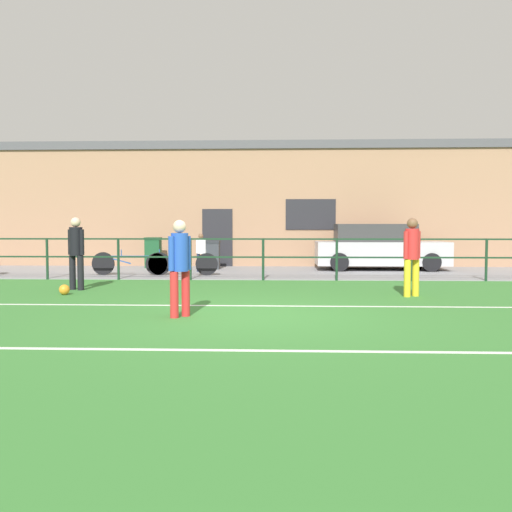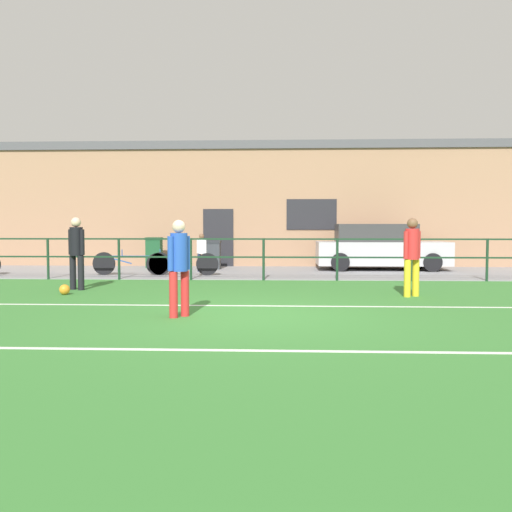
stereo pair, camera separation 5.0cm
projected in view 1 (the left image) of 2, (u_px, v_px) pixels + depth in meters
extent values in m
cube|color=#387A33|center=(253.00, 317.00, 9.16)|extent=(60.00, 44.00, 0.04)
cube|color=white|center=(256.00, 306.00, 10.29)|extent=(36.00, 0.11, 0.00)
cube|color=white|center=(242.00, 350.00, 6.60)|extent=(36.00, 0.11, 0.00)
cube|color=gray|center=(265.00, 272.00, 17.64)|extent=(48.00, 5.00, 0.02)
cylinder|color=#193823|center=(47.00, 259.00, 15.36)|extent=(0.07, 0.07, 1.15)
cylinder|color=#193823|center=(118.00, 259.00, 15.28)|extent=(0.07, 0.07, 1.15)
cylinder|color=#193823|center=(190.00, 259.00, 15.20)|extent=(0.07, 0.07, 1.15)
cylinder|color=#193823|center=(263.00, 259.00, 15.11)|extent=(0.07, 0.07, 1.15)
cylinder|color=#193823|center=(337.00, 259.00, 15.03)|extent=(0.07, 0.07, 1.15)
cylinder|color=#193823|center=(411.00, 260.00, 14.95)|extent=(0.07, 0.07, 1.15)
cylinder|color=#193823|center=(486.00, 260.00, 14.86)|extent=(0.07, 0.07, 1.15)
cube|color=#193823|center=(263.00, 239.00, 15.08)|extent=(36.00, 0.04, 0.04)
cube|color=#193823|center=(263.00, 257.00, 15.11)|extent=(36.00, 0.04, 0.04)
cube|color=#A37A5B|center=(268.00, 209.00, 21.21)|extent=(28.00, 2.40, 4.26)
cube|color=#232328|center=(217.00, 238.00, 20.14)|extent=(1.10, 0.04, 2.10)
cube|color=#232328|center=(311.00, 214.00, 19.95)|extent=(1.80, 0.04, 1.10)
cube|color=#4C4C51|center=(268.00, 149.00, 21.09)|extent=(28.00, 2.56, 0.30)
cylinder|color=black|center=(81.00, 273.00, 12.79)|extent=(0.15, 0.15, 0.80)
cylinder|color=black|center=(73.00, 273.00, 12.90)|extent=(0.15, 0.15, 0.80)
cylinder|color=black|center=(76.00, 241.00, 12.81)|extent=(0.30, 0.30, 0.66)
sphere|color=beige|center=(76.00, 222.00, 12.78)|extent=(0.23, 0.23, 0.23)
cylinder|color=black|center=(82.00, 242.00, 12.73)|extent=(0.10, 0.10, 0.59)
cylinder|color=black|center=(70.00, 242.00, 12.89)|extent=(0.10, 0.10, 0.59)
cylinder|color=gold|center=(416.00, 278.00, 11.70)|extent=(0.14, 0.14, 0.78)
cylinder|color=gold|center=(407.00, 278.00, 11.57)|extent=(0.14, 0.14, 0.78)
cylinder|color=red|center=(412.00, 244.00, 11.60)|extent=(0.29, 0.29, 0.65)
sphere|color=brown|center=(412.00, 223.00, 11.57)|extent=(0.22, 0.22, 0.22)
cylinder|color=red|center=(418.00, 245.00, 11.69)|extent=(0.10, 0.10, 0.58)
cylinder|color=red|center=(406.00, 245.00, 11.51)|extent=(0.10, 0.10, 0.58)
cylinder|color=red|center=(174.00, 295.00, 8.93)|extent=(0.14, 0.14, 0.75)
cylinder|color=red|center=(186.00, 293.00, 9.10)|extent=(0.14, 0.14, 0.75)
cylinder|color=blue|center=(180.00, 252.00, 8.97)|extent=(0.28, 0.28, 0.62)
sphere|color=beige|center=(180.00, 226.00, 8.95)|extent=(0.21, 0.21, 0.21)
cylinder|color=blue|center=(171.00, 254.00, 8.85)|extent=(0.10, 0.10, 0.55)
cylinder|color=blue|center=(188.00, 253.00, 9.10)|extent=(0.10, 0.10, 0.55)
sphere|color=orange|center=(64.00, 290.00, 11.93)|extent=(0.22, 0.22, 0.22)
cylinder|color=#232D4C|center=(204.00, 263.00, 17.67)|extent=(0.11, 0.11, 0.58)
cylinder|color=#232D4C|center=(198.00, 263.00, 17.73)|extent=(0.11, 0.11, 0.58)
cylinder|color=white|center=(201.00, 246.00, 17.68)|extent=(0.21, 0.21, 0.48)
sphere|color=brown|center=(201.00, 236.00, 17.66)|extent=(0.16, 0.16, 0.16)
cylinder|color=white|center=(205.00, 247.00, 17.63)|extent=(0.08, 0.08, 0.43)
cylinder|color=white|center=(197.00, 247.00, 17.72)|extent=(0.08, 0.08, 0.43)
cube|color=#B7B7BC|center=(381.00, 253.00, 18.60)|extent=(4.32, 1.71, 0.77)
cube|color=#373738|center=(374.00, 233.00, 18.57)|extent=(2.59, 1.43, 0.59)
cylinder|color=black|center=(339.00, 262.00, 17.85)|extent=(0.60, 0.18, 0.60)
cylinder|color=black|center=(431.00, 262.00, 17.73)|extent=(0.60, 0.18, 0.60)
cylinder|color=black|center=(334.00, 259.00, 19.49)|extent=(0.60, 0.18, 0.60)
cylinder|color=black|center=(419.00, 259.00, 19.37)|extent=(0.60, 0.18, 0.60)
cylinder|color=black|center=(103.00, 264.00, 16.52)|extent=(0.68, 0.04, 0.68)
cylinder|color=black|center=(160.00, 264.00, 16.45)|extent=(0.68, 0.04, 0.68)
cube|color=#234C99|center=(131.00, 256.00, 16.47)|extent=(1.32, 0.04, 0.04)
cube|color=#234C99|center=(117.00, 260.00, 16.50)|extent=(0.83, 0.03, 0.25)
cylinder|color=#234C99|center=(121.00, 253.00, 16.48)|extent=(0.03, 0.03, 0.20)
cylinder|color=#234C99|center=(159.00, 254.00, 16.44)|extent=(0.03, 0.03, 0.28)
cylinder|color=black|center=(157.00, 264.00, 16.46)|extent=(0.66, 0.04, 0.66)
cylinder|color=black|center=(207.00, 264.00, 16.39)|extent=(0.66, 0.04, 0.66)
cube|color=#4C5156|center=(182.00, 257.00, 16.41)|extent=(1.17, 0.04, 0.04)
cube|color=#4C5156|center=(169.00, 261.00, 16.43)|extent=(0.73, 0.03, 0.24)
cylinder|color=#4C5156|center=(173.00, 254.00, 16.42)|extent=(0.03, 0.03, 0.20)
cylinder|color=#4C5156|center=(207.00, 255.00, 16.38)|extent=(0.03, 0.03, 0.28)
cube|color=#194C28|center=(153.00, 254.00, 19.43)|extent=(0.52, 0.43, 0.98)
cube|color=#143D20|center=(153.00, 239.00, 19.40)|extent=(0.55, 0.46, 0.08)
cube|color=#33383D|center=(211.00, 256.00, 18.80)|extent=(0.57, 0.48, 0.89)
cube|color=#282C30|center=(211.00, 242.00, 18.78)|extent=(0.60, 0.51, 0.08)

